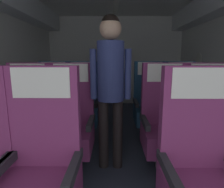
{
  "coord_description": "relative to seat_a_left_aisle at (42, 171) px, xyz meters",
  "views": [
    {
      "loc": [
        -0.05,
        0.39,
        1.22
      ],
      "look_at": [
        -0.07,
        2.8,
        0.75
      ],
      "focal_mm": 29.65,
      "sensor_mm": 36.0,
      "label": 1
    }
  ],
  "objects": [
    {
      "name": "seat_c_right_aisle",
      "position": [
        1.52,
        1.73,
        0.0
      ],
      "size": [
        0.51,
        0.5,
        1.17
      ],
      "color": "#38383D",
      "rests_on": "ground"
    },
    {
      "name": "seat_c_left_aisle",
      "position": [
        -0.0,
        1.72,
        0.0
      ],
      "size": [
        0.51,
        0.5,
        1.17
      ],
      "color": "#38383D",
      "rests_on": "ground"
    },
    {
      "name": "seat_a_left_aisle",
      "position": [
        0.0,
        0.0,
        0.0
      ],
      "size": [
        0.51,
        0.5,
        1.17
      ],
      "color": "#38383D",
      "rests_on": "ground"
    },
    {
      "name": "seat_b_left_aisle",
      "position": [
        0.01,
        0.84,
        0.0
      ],
      "size": [
        0.51,
        0.5,
        1.17
      ],
      "color": "#38383D",
      "rests_on": "ground"
    },
    {
      "name": "seat_b_right_window",
      "position": [
        1.04,
        0.86,
        0.0
      ],
      "size": [
        0.51,
        0.5,
        1.17
      ],
      "color": "#38383D",
      "rests_on": "ground"
    },
    {
      "name": "seat_b_left_window",
      "position": [
        -0.47,
        0.85,
        0.0
      ],
      "size": [
        0.51,
        0.5,
        1.17
      ],
      "color": "#38383D",
      "rests_on": "ground"
    },
    {
      "name": "seat_c_left_window",
      "position": [
        -0.47,
        1.73,
        0.0
      ],
      "size": [
        0.51,
        0.5,
        1.17
      ],
      "color": "#38383D",
      "rests_on": "ground"
    },
    {
      "name": "fuselage_shell",
      "position": [
        0.52,
        1.47,
        1.16
      ],
      "size": [
        3.59,
        5.4,
        2.33
      ],
      "color": "silver",
      "rests_on": "ground"
    },
    {
      "name": "seat_b_right_aisle",
      "position": [
        1.52,
        0.87,
        0.0
      ],
      "size": [
        0.51,
        0.5,
        1.17
      ],
      "color": "#38383D",
      "rests_on": "ground"
    },
    {
      "name": "ground",
      "position": [
        0.52,
        1.19,
        -0.5
      ],
      "size": [
        3.71,
        5.75,
        0.02
      ],
      "primitive_type": "cube",
      "color": "#2D3342"
    },
    {
      "name": "seat_c_right_window",
      "position": [
        1.04,
        1.73,
        0.0
      ],
      "size": [
        0.51,
        0.5,
        1.17
      ],
      "color": "#38383D",
      "rests_on": "ground"
    },
    {
      "name": "flight_attendant",
      "position": [
        0.44,
        0.83,
        0.53
      ],
      "size": [
        0.43,
        0.28,
        1.65
      ],
      "rotation": [
        0.0,
        0.0,
        0.19
      ],
      "color": "black",
      "rests_on": "ground"
    },
    {
      "name": "seat_a_right_window",
      "position": [
        1.04,
        -0.01,
        0.0
      ],
      "size": [
        0.51,
        0.5,
        1.17
      ],
      "color": "#38383D",
      "rests_on": "ground"
    }
  ]
}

